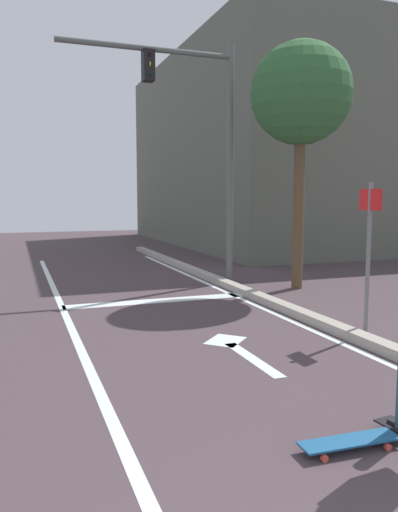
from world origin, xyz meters
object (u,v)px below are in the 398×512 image
roadside_tree (301,95)px  spare_skateboard (350,442)px  street_sign_post (369,236)px  traffic_signal_mast (198,123)px

roadside_tree → spare_skateboard: bearing=-118.0°
spare_skateboard → street_sign_post: 3.82m
traffic_signal_mast → street_sign_post: traffic_signal_mast is taller
spare_skateboard → traffic_signal_mast: size_ratio=0.16×
traffic_signal_mast → spare_skateboard: bearing=-101.2°
spare_skateboard → roadside_tree: roadside_tree is taller
roadside_tree → traffic_signal_mast: bearing=146.2°
spare_skateboard → traffic_signal_mast: 8.51m
spare_skateboard → street_sign_post: size_ratio=0.38×
spare_skateboard → roadside_tree: 8.23m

